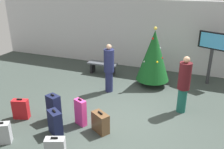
# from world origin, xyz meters

# --- Properties ---
(ground_plane) EXTENTS (16.00, 16.00, 0.00)m
(ground_plane) POSITION_xyz_m (0.00, 0.00, 0.00)
(ground_plane) COLOR #38423D
(back_wall) EXTENTS (16.00, 0.20, 2.96)m
(back_wall) POSITION_xyz_m (0.00, 4.47, 1.48)
(back_wall) COLOR silver
(back_wall) RESTS_ON ground_plane
(holiday_tree) EXTENTS (1.21, 1.21, 2.20)m
(holiday_tree) POSITION_xyz_m (0.25, 2.64, 1.16)
(holiday_tree) COLOR #4C3319
(holiday_tree) RESTS_ON ground_plane
(flight_info_kiosk) EXTENTS (1.04, 0.52, 1.97)m
(flight_info_kiosk) POSITION_xyz_m (2.18, 3.57, 1.42)
(flight_info_kiosk) COLOR #333338
(flight_info_kiosk) RESTS_ON ground_plane
(waiting_bench) EXTENTS (1.24, 0.44, 0.48)m
(waiting_bench) POSITION_xyz_m (-1.96, 3.06, 0.35)
(waiting_bench) COLOR #4C5159
(waiting_bench) RESTS_ON ground_plane
(traveller_0) EXTENTS (0.48, 0.48, 1.71)m
(traveller_0) POSITION_xyz_m (-1.06, 1.57, 0.90)
(traveller_0) COLOR #1E234C
(traveller_0) RESTS_ON ground_plane
(traveller_1) EXTENTS (0.49, 0.49, 1.73)m
(traveller_1) POSITION_xyz_m (1.49, 1.04, 0.91)
(traveller_1) COLOR #19594C
(traveller_1) RESTS_ON ground_plane
(suitcase_0) EXTENTS (0.44, 0.38, 0.57)m
(suitcase_0) POSITION_xyz_m (-2.36, -2.06, 0.26)
(suitcase_0) COLOR #9EA0A5
(suitcase_0) RESTS_ON ground_plane
(suitcase_1) EXTENTS (0.55, 0.46, 0.57)m
(suitcase_1) POSITION_xyz_m (-0.35, -0.78, 0.27)
(suitcase_1) COLOR brown
(suitcase_1) RESTS_ON ground_plane
(suitcase_2) EXTENTS (0.48, 0.32, 0.61)m
(suitcase_2) POSITION_xyz_m (-2.72, -1.01, 0.29)
(suitcase_2) COLOR #B2191E
(suitcase_2) RESTS_ON ground_plane
(suitcase_3) EXTENTS (0.43, 0.36, 0.81)m
(suitcase_3) POSITION_xyz_m (-1.77, -0.77, 0.39)
(suitcase_3) COLOR #141938
(suitcase_3) RESTS_ON ground_plane
(suitcase_4) EXTENTS (0.37, 0.28, 0.78)m
(suitcase_4) POSITION_xyz_m (-0.98, -0.67, 0.37)
(suitcase_4) COLOR #E5388C
(suitcase_4) RESTS_ON ground_plane
(suitcase_5) EXTENTS (0.48, 0.42, 0.68)m
(suitcase_5) POSITION_xyz_m (-1.39, -1.28, 0.32)
(suitcase_5) COLOR #141938
(suitcase_5) RESTS_ON ground_plane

